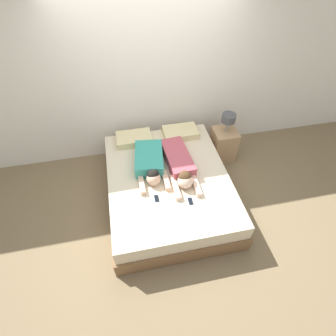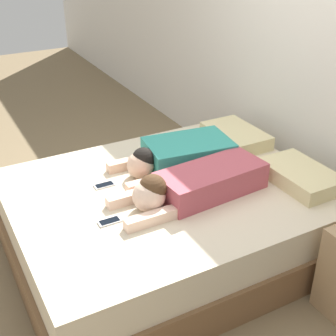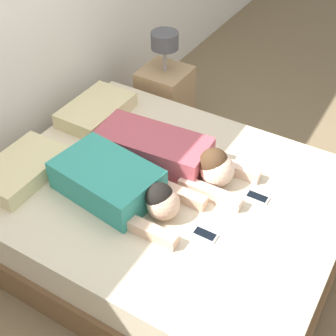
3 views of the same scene
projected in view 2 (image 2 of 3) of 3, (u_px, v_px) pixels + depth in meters
ground_plane at (168, 246)px, 3.40m from camera, size 12.00×12.00×0.00m
wall_back at (319, 47)px, 3.29m from camera, size 12.00×0.06×2.60m
bed at (168, 218)px, 3.28m from camera, size 1.73×2.12×0.49m
pillow_head_left at (236, 136)px, 3.77m from camera, size 0.55×0.35×0.11m
pillow_head_right at (300, 176)px, 3.19m from camera, size 0.55×0.35×0.11m
person_left at (177, 156)px, 3.37m from camera, size 0.47×0.89×0.22m
person_right at (193, 185)px, 3.01m from camera, size 0.38×1.05×0.24m
cell_phone_left at (104, 185)px, 3.18m from camera, size 0.07×0.14×0.01m
cell_phone_right at (110, 221)px, 2.80m from camera, size 0.07×0.14×0.01m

